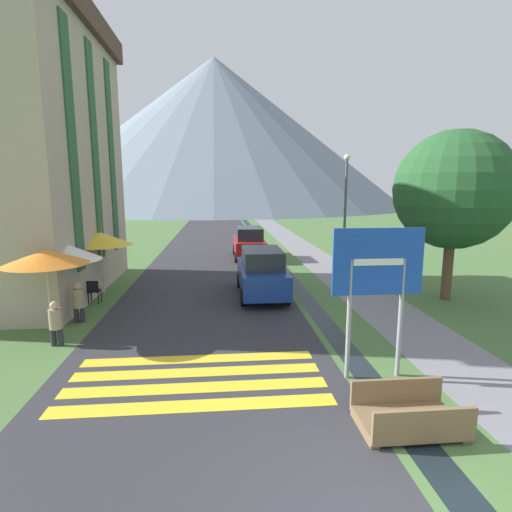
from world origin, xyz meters
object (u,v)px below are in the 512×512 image
cafe_chair_far_left (74,293)px  cafe_umbrella_middle_white (63,252)px  cafe_umbrella_rear_yellow (100,239)px  tree_by_path (454,190)px  parked_car_far (249,243)px  footbridge (409,416)px  person_seated_near (78,300)px  cafe_chair_middle (62,303)px  cafe_chair_far_right (94,290)px  road_sign (377,278)px  parked_car_near (262,272)px  person_seated_far (56,321)px  hotel_building (16,141)px  streetlamp (345,205)px  cafe_umbrella_front_orange (45,257)px

cafe_chair_far_left → cafe_umbrella_middle_white: bearing=-84.6°
cafe_umbrella_rear_yellow → tree_by_path: tree_by_path is taller
tree_by_path → parked_car_far: bearing=125.3°
footbridge → person_seated_near: (-7.48, 6.19, 0.47)m
footbridge → cafe_chair_far_left: size_ratio=2.00×
cafe_chair_middle → cafe_umbrella_middle_white: cafe_umbrella_middle_white is taller
cafe_chair_middle → person_seated_near: (0.61, -0.36, 0.18)m
cafe_chair_far_right → cafe_chair_far_left: 0.66m
tree_by_path → road_sign: bearing=-131.3°
cafe_chair_middle → tree_by_path: bearing=14.2°
parked_car_near → person_seated_far: parked_car_near is taller
footbridge → cafe_chair_middle: bearing=141.0°
hotel_building → tree_by_path: 15.98m
cafe_umbrella_middle_white → streetlamp: streetlamp is taller
parked_car_far → streetlamp: 6.76m
parked_car_near → person_seated_far: size_ratio=3.51×
footbridge → streetlamp: size_ratio=0.31×
footbridge → parked_car_far: (-1.48, 16.84, 0.68)m
parked_car_far → cafe_umbrella_middle_white: (-6.52, -10.13, 1.20)m
hotel_building → parked_car_near: hotel_building is taller
hotel_building → cafe_umbrella_front_orange: hotel_building is taller
cafe_umbrella_rear_yellow → cafe_chair_middle: bearing=-98.0°
cafe_chair_far_left → tree_by_path: (13.28, -0.22, 3.46)m
hotel_building → cafe_chair_far_left: hotel_building is taller
cafe_chair_far_left → cafe_chair_middle: bearing=-89.9°
road_sign → tree_by_path: size_ratio=0.54×
person_seated_far → cafe_umbrella_middle_white: bearing=103.4°
cafe_chair_far_right → cafe_umbrella_middle_white: cafe_umbrella_middle_white is taller
hotel_building → person_seated_near: hotel_building is taller
hotel_building → cafe_umbrella_middle_white: 5.56m
hotel_building → cafe_umbrella_rear_yellow: (2.92, -0.49, -3.61)m
cafe_chair_far_right → cafe_chair_middle: 1.69m
hotel_building → streetlamp: 13.58m
cafe_umbrella_middle_white → person_seated_near: 1.60m
parked_car_near → parked_car_far: same height
parked_car_near → cafe_umbrella_front_orange: 7.40m
parked_car_near → person_seated_far: bearing=-143.2°
road_sign → cafe_chair_far_left: (-8.28, 5.90, -1.70)m
cafe_chair_far_right → cafe_umbrella_rear_yellow: size_ratio=0.35×
road_sign → person_seated_near: road_sign is taller
person_seated_far → streetlamp: 12.88m
cafe_umbrella_middle_white → person_seated_far: cafe_umbrella_middle_white is taller
parked_car_far → cafe_umbrella_middle_white: cafe_umbrella_middle_white is taller
cafe_umbrella_front_orange → cafe_umbrella_middle_white: size_ratio=1.04×
road_sign → cafe_umbrella_front_orange: road_sign is taller
streetlamp → cafe_chair_far_left: bearing=-158.8°
person_seated_near → parked_car_near: bearing=23.1°
hotel_building → cafe_chair_far_right: bearing=-31.7°
cafe_chair_middle → cafe_chair_far_right: bearing=84.0°
streetlamp → tree_by_path: size_ratio=0.91×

